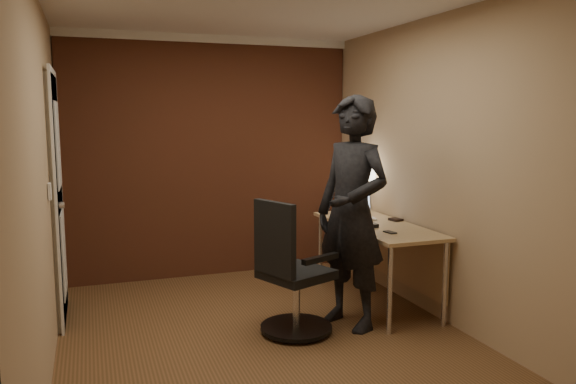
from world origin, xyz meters
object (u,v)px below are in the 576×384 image
Objects in this scene: wallet at (396,220)px; person at (352,213)px; laptop at (355,211)px; office_chair at (290,277)px; mouse at (373,225)px; phone at (390,232)px; desk_lamp at (361,170)px; desk at (383,237)px.

person is (-0.68, -0.49, 0.18)m from wallet.
office_chair is (-0.93, -0.76, -0.34)m from laptop.
wallet is (0.34, 0.19, -0.01)m from mouse.
mouse is at bearing 85.70° from phone.
phone is 0.41m from person.
laptop is (-0.22, -0.34, -0.35)m from desk_lamp.
desk_lamp is at bearing 68.16° from mouse.
desk is at bearing 22.95° from office_chair.
mouse is at bearing -96.33° from laptop.
person is (0.53, 0.03, 0.47)m from office_chair.
mouse is (-0.27, -0.78, -0.40)m from desk_lamp.
phone is at bearing -112.43° from desk.
mouse is at bearing 108.12° from person.
mouse is at bearing 20.13° from office_chair.
mouse is at bearing -150.53° from wallet.
wallet reaches higher than phone.
office_chair is (-1.05, -0.45, -0.14)m from desk.
desk is at bearing 32.47° from mouse.
office_chair reaches higher than wallet.
laptop is 0.71m from phone.
desk is 0.81× the size of person.
laptop is at bearing 39.48° from office_chair.
desk_lamp is 0.29× the size of person.
wallet is 0.06× the size of person.
wallet is at bearing 26.66° from mouse.
wallet is (0.29, -0.25, -0.05)m from laptop.
phone is (-0.03, -0.70, -0.06)m from laptop.
wallet reaches higher than desk.
laptop is (-0.13, 0.32, 0.19)m from desk.
office_chair reaches higher than desk.
desk_lamp is 0.72m from wallet.
desk is at bearing -157.72° from wallet.
desk is 1.45× the size of office_chair.
office_chair reaches higher than mouse.
person is (-0.35, -0.30, 0.18)m from mouse.
person is at bearing 2.71° from office_chair.
phone is at bearing -103.64° from desk_lamp.
desk_lamp is at bearing 68.53° from phone.
office_chair is at bearing -140.52° from laptop.
phone reaches higher than desk.
phone is (0.02, -0.26, -0.01)m from mouse.
laptop is 3.42× the size of wallet.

